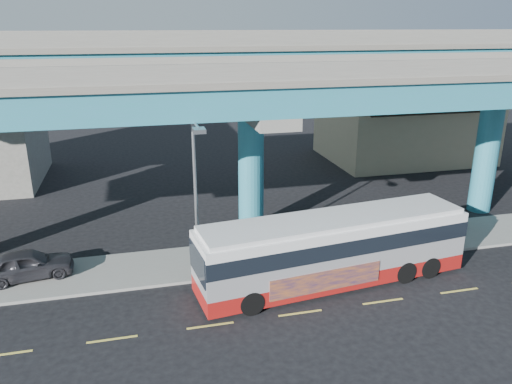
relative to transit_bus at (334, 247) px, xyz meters
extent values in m
plane|color=black|center=(-2.42, -1.98, -1.90)|extent=(120.00, 120.00, 0.00)
cube|color=gray|center=(-2.42, 3.52, -1.82)|extent=(70.00, 4.00, 0.15)
cube|color=#D8C64C|center=(-14.42, -2.28, -1.89)|extent=(2.00, 0.12, 0.01)
cube|color=#D8C64C|center=(-10.42, -2.28, -1.89)|extent=(2.00, 0.12, 0.01)
cube|color=#D8C64C|center=(-6.42, -2.28, -1.89)|extent=(2.00, 0.12, 0.01)
cube|color=#D8C64C|center=(-2.42, -2.28, -1.89)|extent=(2.00, 0.12, 0.01)
cube|color=#D8C64C|center=(1.58, -2.28, -1.89)|extent=(2.00, 0.12, 0.01)
cube|color=#D8C64C|center=(5.58, -2.28, -1.89)|extent=(2.00, 0.12, 0.01)
cylinder|color=teal|center=(-2.42, 7.02, 1.80)|extent=(1.50, 1.50, 7.40)
cube|color=gray|center=(-2.42, 7.02, 5.80)|extent=(2.00, 12.00, 0.60)
cube|color=gray|center=(-2.42, 10.52, 6.70)|extent=(1.80, 5.00, 1.20)
cylinder|color=teal|center=(13.58, 7.02, 1.80)|extent=(1.50, 1.50, 7.40)
cube|color=gray|center=(13.58, 7.02, 5.80)|extent=(2.00, 12.00, 0.60)
cube|color=gray|center=(13.58, 10.52, 6.70)|extent=(1.80, 5.00, 1.20)
cube|color=teal|center=(-2.42, 3.52, 6.80)|extent=(52.00, 5.00, 1.40)
cube|color=gray|center=(-2.42, 3.52, 7.65)|extent=(52.00, 5.40, 0.30)
cube|color=gray|center=(-2.42, 1.02, 8.20)|extent=(52.00, 0.25, 0.80)
cube|color=gray|center=(-2.42, 6.02, 8.20)|extent=(52.00, 0.25, 0.80)
cube|color=teal|center=(-2.42, 10.52, 8.00)|extent=(52.00, 5.00, 1.40)
cube|color=gray|center=(-2.42, 10.52, 8.85)|extent=(52.00, 5.40, 0.30)
cube|color=gray|center=(-2.42, 8.02, 9.40)|extent=(52.00, 0.25, 0.80)
cube|color=gray|center=(-2.42, 13.02, 9.40)|extent=(52.00, 0.25, 0.80)
cube|color=tan|center=(15.58, 21.02, 1.60)|extent=(14.00, 10.00, 7.00)
cube|color=black|center=(15.58, 15.92, 3.70)|extent=(12.00, 0.25, 1.20)
cube|color=maroon|center=(-0.02, 0.00, -1.28)|extent=(13.62, 4.40, 0.78)
cube|color=#A5A5A9|center=(-0.02, 0.00, -0.06)|extent=(13.62, 4.40, 1.67)
cube|color=black|center=(-0.02, 0.00, 0.50)|extent=(13.69, 4.46, 0.78)
cube|color=silver|center=(-0.02, 0.00, 1.12)|extent=(13.62, 4.40, 0.45)
cube|color=silver|center=(-0.02, 0.00, 1.45)|extent=(13.20, 4.11, 0.22)
cube|color=black|center=(6.65, 0.79, 0.33)|extent=(0.37, 2.58, 1.34)
cube|color=black|center=(-6.68, -0.79, 0.33)|extent=(0.37, 2.58, 1.34)
cube|color=#11154C|center=(-0.95, -1.57, -0.87)|extent=(5.54, 0.71, 1.00)
cylinder|color=black|center=(-4.52, -1.82, -1.34)|extent=(1.15, 0.46, 1.12)
cylinder|color=black|center=(-4.82, 0.72, -1.34)|extent=(1.15, 0.46, 1.12)
cylinder|color=black|center=(3.46, -0.88, -1.34)|extent=(1.15, 0.46, 1.12)
cylinder|color=black|center=(3.15, 1.67, -1.34)|extent=(1.15, 0.46, 1.12)
cylinder|color=black|center=(4.90, -0.71, -1.34)|extent=(1.15, 0.46, 1.12)
cylinder|color=black|center=(4.59, 1.84, -1.34)|extent=(1.15, 0.46, 1.12)
imported|color=#323137|center=(-14.52, 3.78, -1.01)|extent=(3.04, 4.83, 1.47)
cylinder|color=gray|center=(-6.31, 2.02, 2.28)|extent=(0.16, 0.16, 8.05)
cylinder|color=gray|center=(-6.31, 0.93, 6.09)|extent=(0.12, 2.18, 0.12)
cube|color=gray|center=(-6.31, -0.15, 6.04)|extent=(0.50, 0.70, 0.18)
cylinder|color=gray|center=(7.01, 2.22, -0.57)|extent=(0.06, 0.06, 2.35)
cylinder|color=#B20A0A|center=(7.01, 2.19, 0.55)|extent=(0.81, 0.11, 0.81)
camera|label=1|loc=(-8.92, -20.33, 10.19)|focal=35.00mm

